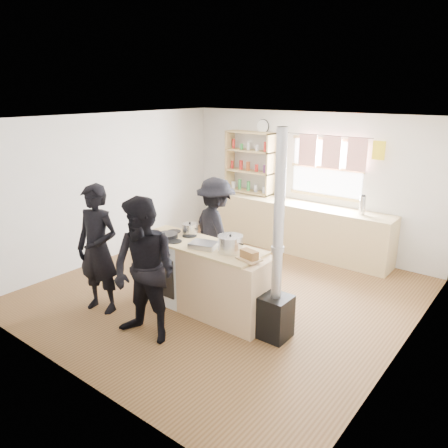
{
  "coord_description": "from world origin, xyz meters",
  "views": [
    {
      "loc": [
        3.58,
        -4.62,
        2.88
      ],
      "look_at": [
        0.07,
        -0.1,
        1.1
      ],
      "focal_mm": 35.0,
      "sensor_mm": 36.0,
      "label": 1
    }
  ],
  "objects_px": {
    "cooking_island": "(208,278)",
    "flue_heater": "(276,288)",
    "stockpot_counter": "(230,244)",
    "person_near_left": "(98,249)",
    "thermos": "(362,205)",
    "bread_board": "(249,256)",
    "skillet_greens": "(167,235)",
    "stockpot_stove": "(190,229)",
    "person_far": "(216,230)",
    "person_near_right": "(145,271)",
    "roast_tray": "(204,245)"
  },
  "relations": [
    {
      "from": "bread_board",
      "to": "person_far",
      "type": "relative_size",
      "value": 0.19
    },
    {
      "from": "thermos",
      "to": "flue_heater",
      "type": "height_order",
      "value": "flue_heater"
    },
    {
      "from": "roast_tray",
      "to": "person_near_right",
      "type": "bearing_deg",
      "value": -98.62
    },
    {
      "from": "skillet_greens",
      "to": "person_near_left",
      "type": "distance_m",
      "value": 0.93
    },
    {
      "from": "thermos",
      "to": "stockpot_stove",
      "type": "height_order",
      "value": "thermos"
    },
    {
      "from": "stockpot_stove",
      "to": "bread_board",
      "type": "distance_m",
      "value": 1.24
    },
    {
      "from": "roast_tray",
      "to": "person_near_right",
      "type": "height_order",
      "value": "person_near_right"
    },
    {
      "from": "person_near_right",
      "to": "person_far",
      "type": "relative_size",
      "value": 1.07
    },
    {
      "from": "stockpot_counter",
      "to": "person_far",
      "type": "relative_size",
      "value": 0.2
    },
    {
      "from": "cooking_island",
      "to": "person_near_left",
      "type": "relative_size",
      "value": 1.14
    },
    {
      "from": "roast_tray",
      "to": "person_near_left",
      "type": "bearing_deg",
      "value": -146.46
    },
    {
      "from": "bread_board",
      "to": "person_near_right",
      "type": "height_order",
      "value": "person_near_right"
    },
    {
      "from": "cooking_island",
      "to": "flue_heater",
      "type": "height_order",
      "value": "flue_heater"
    },
    {
      "from": "flue_heater",
      "to": "bread_board",
      "type": "bearing_deg",
      "value": -172.11
    },
    {
      "from": "skillet_greens",
      "to": "stockpot_counter",
      "type": "xyz_separation_m",
      "value": [
        1.03,
        0.09,
        0.08
      ]
    },
    {
      "from": "bread_board",
      "to": "person_near_right",
      "type": "xyz_separation_m",
      "value": [
        -0.84,
        -0.9,
        -0.11
      ]
    },
    {
      "from": "cooking_island",
      "to": "person_far",
      "type": "distance_m",
      "value": 1.06
    },
    {
      "from": "person_near_right",
      "to": "person_far",
      "type": "height_order",
      "value": "person_near_right"
    },
    {
      "from": "skillet_greens",
      "to": "flue_heater",
      "type": "height_order",
      "value": "flue_heater"
    },
    {
      "from": "flue_heater",
      "to": "stockpot_stove",
      "type": "bearing_deg",
      "value": 171.41
    },
    {
      "from": "thermos",
      "to": "flue_heater",
      "type": "xyz_separation_m",
      "value": [
        0.07,
        -2.79,
        -0.41
      ]
    },
    {
      "from": "cooking_island",
      "to": "person_near_left",
      "type": "xyz_separation_m",
      "value": [
        -1.16,
        -0.85,
        0.4
      ]
    },
    {
      "from": "roast_tray",
      "to": "person_far",
      "type": "height_order",
      "value": "person_far"
    },
    {
      "from": "stockpot_counter",
      "to": "bread_board",
      "type": "distance_m",
      "value": 0.35
    },
    {
      "from": "thermos",
      "to": "roast_tray",
      "type": "bearing_deg",
      "value": -109.07
    },
    {
      "from": "skillet_greens",
      "to": "person_far",
      "type": "xyz_separation_m",
      "value": [
        0.12,
        0.92,
        -0.15
      ]
    },
    {
      "from": "thermos",
      "to": "stockpot_counter",
      "type": "distance_m",
      "value": 2.83
    },
    {
      "from": "thermos",
      "to": "person_far",
      "type": "bearing_deg",
      "value": -128.43
    },
    {
      "from": "cooking_island",
      "to": "person_far",
      "type": "height_order",
      "value": "person_far"
    },
    {
      "from": "roast_tray",
      "to": "stockpot_counter",
      "type": "height_order",
      "value": "stockpot_counter"
    },
    {
      "from": "person_near_left",
      "to": "person_near_right",
      "type": "relative_size",
      "value": 1.0
    },
    {
      "from": "skillet_greens",
      "to": "stockpot_stove",
      "type": "relative_size",
      "value": 1.87
    },
    {
      "from": "thermos",
      "to": "person_far",
      "type": "relative_size",
      "value": 0.19
    },
    {
      "from": "roast_tray",
      "to": "bread_board",
      "type": "height_order",
      "value": "bread_board"
    },
    {
      "from": "thermos",
      "to": "flue_heater",
      "type": "distance_m",
      "value": 2.82
    },
    {
      "from": "bread_board",
      "to": "roast_tray",
      "type": "bearing_deg",
      "value": -179.44
    },
    {
      "from": "skillet_greens",
      "to": "bread_board",
      "type": "bearing_deg",
      "value": 0.28
    },
    {
      "from": "stockpot_counter",
      "to": "person_near_left",
      "type": "bearing_deg",
      "value": -150.69
    },
    {
      "from": "cooking_island",
      "to": "stockpot_stove",
      "type": "bearing_deg",
      "value": 156.52
    },
    {
      "from": "person_near_right",
      "to": "person_far",
      "type": "bearing_deg",
      "value": 96.3
    },
    {
      "from": "thermos",
      "to": "stockpot_counter",
      "type": "relative_size",
      "value": 0.97
    },
    {
      "from": "skillet_greens",
      "to": "person_far",
      "type": "height_order",
      "value": "person_far"
    },
    {
      "from": "thermos",
      "to": "skillet_greens",
      "type": "height_order",
      "value": "thermos"
    },
    {
      "from": "stockpot_counter",
      "to": "bread_board",
      "type": "xyz_separation_m",
      "value": [
        0.34,
        -0.08,
        -0.05
      ]
    },
    {
      "from": "thermos",
      "to": "person_near_right",
      "type": "xyz_separation_m",
      "value": [
        -1.12,
        -3.74,
        -0.19
      ]
    },
    {
      "from": "skillet_greens",
      "to": "person_far",
      "type": "relative_size",
      "value": 0.25
    },
    {
      "from": "cooking_island",
      "to": "stockpot_stove",
      "type": "xyz_separation_m",
      "value": [
        -0.49,
        0.21,
        0.54
      ]
    },
    {
      "from": "cooking_island",
      "to": "flue_heater",
      "type": "xyz_separation_m",
      "value": [
        1.07,
        -0.02,
        0.18
      ]
    },
    {
      "from": "skillet_greens",
      "to": "flue_heater",
      "type": "xyz_separation_m",
      "value": [
        1.72,
        0.06,
        -0.31
      ]
    },
    {
      "from": "roast_tray",
      "to": "flue_heater",
      "type": "bearing_deg",
      "value": 3.04
    }
  ]
}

